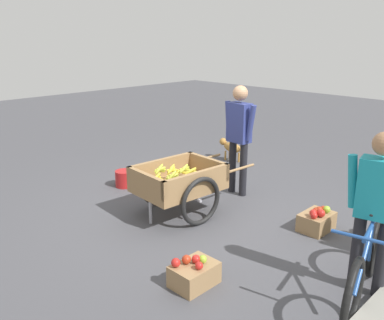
# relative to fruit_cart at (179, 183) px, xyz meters

# --- Properties ---
(ground_plane) EXTENTS (24.00, 24.00, 0.00)m
(ground_plane) POSITION_rel_fruit_cart_xyz_m (-0.25, 0.16, -0.44)
(ground_plane) COLOR #47474C
(fruit_cart) EXTENTS (1.70, 0.98, 0.73)m
(fruit_cart) POSITION_rel_fruit_cart_xyz_m (0.00, 0.00, 0.00)
(fruit_cart) COLOR #937047
(fruit_cart) RESTS_ON ground
(vendor_person) EXTENTS (0.22, 0.58, 1.64)m
(vendor_person) POSITION_rel_fruit_cart_xyz_m (-1.15, 0.08, 0.55)
(vendor_person) COLOR black
(vendor_person) RESTS_ON ground
(bicycle) EXTENTS (1.63, 0.53, 0.85)m
(bicycle) POSITION_rel_fruit_cart_xyz_m (0.12, 2.56, -0.08)
(bicycle) COLOR black
(bicycle) RESTS_ON ground
(cyclist_person) EXTENTS (0.27, 0.54, 1.55)m
(cyclist_person) POSITION_rel_fruit_cart_xyz_m (-0.03, 2.53, 0.49)
(cyclist_person) COLOR black
(cyclist_person) RESTS_ON ground
(dog) EXTENTS (0.24, 0.67, 0.40)m
(dog) POSITION_rel_fruit_cart_xyz_m (-2.39, -1.09, -0.17)
(dog) COLOR #AD7A38
(dog) RESTS_ON ground
(plastic_bucket) EXTENTS (0.29, 0.29, 0.26)m
(plastic_bucket) POSITION_rel_fruit_cart_xyz_m (-0.11, -1.38, -0.31)
(plastic_bucket) COLOR #B21E1E
(plastic_bucket) RESTS_ON ground
(apple_crate) EXTENTS (0.44, 0.32, 0.32)m
(apple_crate) POSITION_rel_fruit_cart_xyz_m (-0.87, 1.56, -0.31)
(apple_crate) COLOR #99754C
(apple_crate) RESTS_ON ground
(mixed_fruit_crate) EXTENTS (0.44, 0.32, 0.31)m
(mixed_fruit_crate) POSITION_rel_fruit_cart_xyz_m (1.03, 1.31, -0.31)
(mixed_fruit_crate) COLOR #99754C
(mixed_fruit_crate) RESTS_ON ground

